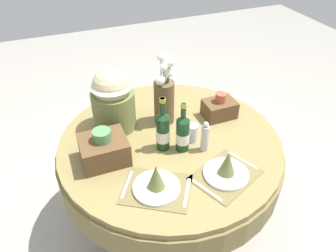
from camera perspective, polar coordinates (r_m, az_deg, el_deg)
ground at (r=2.51m, az=0.29°, el=-15.83°), size 8.00×8.00×0.00m
dining_table at (r=2.05m, az=0.34°, el=-5.32°), size 1.36×1.36×0.75m
place_setting_left at (r=1.64m, az=-2.06°, el=-9.88°), size 0.43×0.40×0.16m
place_setting_right at (r=1.73m, az=10.23°, el=-7.40°), size 0.41×0.37×0.16m
flower_vase at (r=2.01m, az=-0.64°, el=5.32°), size 0.13×0.13×0.46m
wine_bottle_left at (r=1.83m, az=-0.91°, el=-0.76°), size 0.08×0.08×0.34m
wine_bottle_centre at (r=1.82m, az=2.59°, el=-1.17°), size 0.08×0.08×0.31m
tumbler_near_left at (r=1.93m, az=4.31°, el=-1.16°), size 0.07×0.07×0.11m
pepper_mill at (r=1.84m, az=6.48°, el=-1.96°), size 0.04×0.04×0.20m
gift_tub_back_left at (r=1.97m, az=-9.73°, el=5.44°), size 0.26×0.26×0.43m
woven_basket_side_left at (r=1.81m, az=-11.15°, el=-3.95°), size 0.25×0.22×0.20m
woven_basket_side_right at (r=2.14m, az=8.99°, el=3.11°), size 0.20×0.15×0.17m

